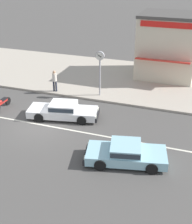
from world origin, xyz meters
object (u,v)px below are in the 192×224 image
at_px(sedan_pale_blue_4, 126,153).
at_px(pedestrian_by_shop, 55,79).
at_px(sedan_white_3, 63,110).
at_px(street_clock, 100,63).
at_px(motorcycle_0, 2,103).
at_px(shopfront_mid_block, 168,45).

xyz_separation_m(sedan_pale_blue_4, pedestrian_by_shop, (-7.50, 7.06, 0.59)).
relative_size(sedan_white_3, street_clock, 1.43).
xyz_separation_m(street_clock, pedestrian_by_shop, (-3.53, -0.44, -1.53)).
xyz_separation_m(sedan_white_3, motorcycle_0, (-4.61, -0.16, -0.11)).
bearing_deg(shopfront_mid_block, street_clock, -123.24).
height_order(sedan_white_3, shopfront_mid_block, shopfront_mid_block).
relative_size(sedan_white_3, pedestrian_by_shop, 2.89).
height_order(motorcycle_0, shopfront_mid_block, shopfront_mid_block).
relative_size(sedan_pale_blue_4, pedestrian_by_shop, 2.67).
relative_size(sedan_white_3, shopfront_mid_block, 0.91).
height_order(street_clock, pedestrian_by_shop, street_clock).
xyz_separation_m(motorcycle_0, shopfront_mid_block, (9.76, 10.31, 2.39)).
distance_m(pedestrian_by_shop, shopfront_mid_block, 10.12).
bearing_deg(motorcycle_0, shopfront_mid_block, 46.59).
bearing_deg(pedestrian_by_shop, shopfront_mid_block, 40.97).
height_order(sedan_white_3, street_clock, street_clock).
bearing_deg(pedestrian_by_shop, sedan_white_3, -56.61).
relative_size(motorcycle_0, pedestrian_by_shop, 1.11).
xyz_separation_m(sedan_pale_blue_4, shopfront_mid_block, (0.03, 13.60, 2.28)).
height_order(sedan_white_3, motorcycle_0, sedan_white_3).
distance_m(sedan_pale_blue_4, street_clock, 8.74).
relative_size(pedestrian_by_shop, shopfront_mid_block, 0.32).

